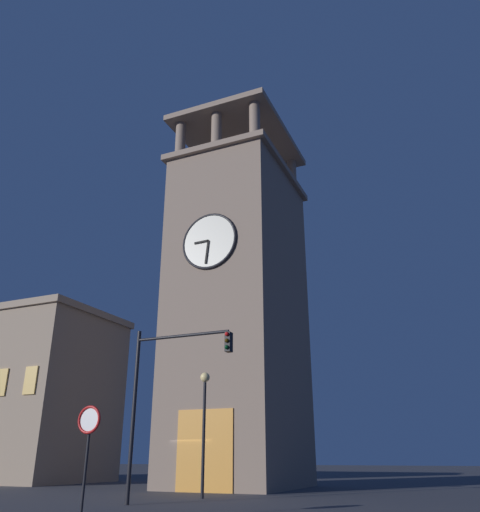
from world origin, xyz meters
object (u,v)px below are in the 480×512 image
(traffic_signal_near, at_px, (164,382))
(no_horn_sign, at_px, (89,429))
(clocktower, at_px, (239,309))
(street_lamp, at_px, (204,409))

(traffic_signal_near, distance_m, no_horn_sign, 5.78)
(clocktower, distance_m, street_lamp, 10.56)
(clocktower, bearing_deg, traffic_signal_near, 99.25)
(street_lamp, bearing_deg, no_horn_sign, 97.25)
(no_horn_sign, bearing_deg, clocktower, -80.48)
(street_lamp, height_order, no_horn_sign, street_lamp)
(clocktower, height_order, no_horn_sign, clocktower)
(traffic_signal_near, bearing_deg, clocktower, -80.75)
(no_horn_sign, bearing_deg, street_lamp, -82.75)
(clocktower, xyz_separation_m, no_horn_sign, (-2.88, 17.15, -8.20))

